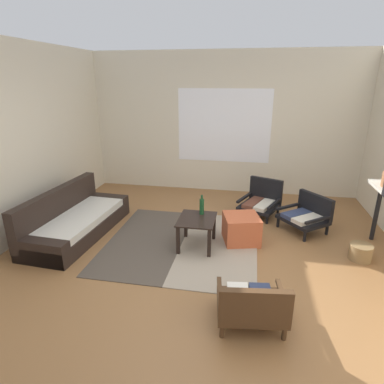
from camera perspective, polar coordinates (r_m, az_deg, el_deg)
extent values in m
plane|color=olive|center=(4.02, 0.93, -13.45)|extent=(7.80, 7.80, 0.00)
cube|color=beige|center=(6.47, 5.71, 11.90)|extent=(5.60, 0.12, 2.70)
cube|color=white|center=(6.41, 5.65, 11.55)|extent=(1.80, 0.01, 1.40)
cube|color=beige|center=(4.93, -30.67, 6.98)|extent=(0.12, 6.60, 2.70)
cube|color=#4C4238|center=(4.71, -7.94, -8.32)|extent=(1.03, 2.10, 0.01)
cube|color=gray|center=(4.51, 4.78, -9.50)|extent=(1.03, 2.10, 0.01)
cube|color=black|center=(5.07, -19.29, -5.93)|extent=(0.85, 1.90, 0.22)
cube|color=beige|center=(4.99, -19.20, -4.33)|extent=(0.74, 1.71, 0.10)
cube|color=black|center=(5.13, -22.55, -2.57)|extent=(0.25, 1.86, 0.57)
cube|color=black|center=(5.70, -14.86, -2.05)|extent=(0.75, 0.22, 0.32)
cube|color=black|center=(4.46, -25.19, -9.59)|extent=(0.75, 0.22, 0.32)
cube|color=black|center=(4.32, 0.87, -4.83)|extent=(0.49, 0.58, 0.02)
cube|color=black|center=(4.67, -1.10, -5.75)|extent=(0.04, 0.04, 0.40)
cube|color=black|center=(4.61, 3.91, -6.13)|extent=(0.04, 0.04, 0.40)
cube|color=black|center=(4.23, -2.48, -8.55)|extent=(0.04, 0.04, 0.40)
cube|color=black|center=(4.17, 3.07, -9.03)|extent=(0.04, 0.04, 0.40)
cylinder|color=black|center=(5.27, 13.11, -4.82)|extent=(0.04, 0.04, 0.13)
cylinder|color=black|center=(5.44, 8.29, -3.72)|extent=(0.04, 0.04, 0.13)
cylinder|color=black|center=(5.72, 14.96, -3.03)|extent=(0.04, 0.04, 0.13)
cylinder|color=black|center=(5.88, 10.46, -2.07)|extent=(0.04, 0.04, 0.13)
cube|color=black|center=(5.54, 11.77, -2.52)|extent=(0.76, 0.77, 0.05)
cube|color=beige|center=(5.47, 12.70, -2.26)|extent=(0.38, 0.56, 0.06)
cube|color=brown|center=(5.54, 10.78, -1.85)|extent=(0.38, 0.56, 0.06)
cube|color=black|center=(5.70, 12.95, 0.43)|extent=(0.55, 0.29, 0.40)
cube|color=black|center=(5.42, 14.45, -1.95)|extent=(0.27, 0.56, 0.04)
cube|color=black|center=(5.59, 9.35, -0.89)|extent=(0.27, 0.56, 0.04)
cylinder|color=#472D19|center=(3.48, 5.07, -18.11)|extent=(0.04, 0.04, 0.13)
cylinder|color=#472D19|center=(3.55, 14.39, -17.94)|extent=(0.04, 0.04, 0.13)
cylinder|color=#472D19|center=(3.13, 5.32, -23.25)|extent=(0.04, 0.04, 0.13)
cylinder|color=#472D19|center=(3.20, 16.01, -22.90)|extent=(0.04, 0.04, 0.13)
cube|color=#472D19|center=(3.27, 10.32, -19.28)|extent=(0.69, 0.62, 0.05)
cube|color=silver|center=(3.24, 8.31, -18.33)|extent=(0.27, 0.50, 0.06)
cube|color=#2D3856|center=(3.27, 12.35, -18.24)|extent=(0.27, 0.50, 0.06)
cube|color=#472D19|center=(2.96, 11.11, -19.31)|extent=(0.63, 0.15, 0.33)
cube|color=#472D19|center=(3.17, 4.93, -17.70)|extent=(0.11, 0.54, 0.04)
cube|color=#472D19|center=(3.25, 15.83, -17.48)|extent=(0.11, 0.54, 0.04)
cylinder|color=black|center=(4.86, 19.32, -7.42)|extent=(0.04, 0.04, 0.16)
cylinder|color=black|center=(5.20, 14.99, -5.20)|extent=(0.04, 0.04, 0.16)
cylinder|color=black|center=(5.18, 22.75, -6.17)|extent=(0.04, 0.04, 0.16)
cylinder|color=black|center=(5.50, 18.45, -4.17)|extent=(0.04, 0.04, 0.16)
cube|color=black|center=(5.14, 18.98, -4.64)|extent=(0.80, 0.82, 0.05)
cube|color=beige|center=(5.04, 19.79, -4.54)|extent=(0.50, 0.46, 0.06)
cube|color=#2D3856|center=(5.17, 18.03, -3.72)|extent=(0.50, 0.46, 0.06)
cube|color=black|center=(5.23, 20.98, -2.16)|extent=(0.45, 0.53, 0.33)
cube|color=black|center=(4.92, 21.57, -4.57)|extent=(0.44, 0.37, 0.04)
cube|color=black|center=(5.27, 16.85, -2.42)|extent=(0.44, 0.37, 0.04)
cube|color=#BC5633|center=(4.60, 8.69, -6.45)|extent=(0.58, 0.58, 0.39)
cylinder|color=black|center=(5.20, 29.87, -3.10)|extent=(0.06, 0.06, 0.84)
cylinder|color=#194723|center=(4.42, 1.74, -2.62)|extent=(0.06, 0.06, 0.22)
cylinder|color=#194723|center=(4.37, 1.75, -0.93)|extent=(0.03, 0.03, 0.06)
cylinder|color=olive|center=(4.68, 27.66, -9.40)|extent=(0.28, 0.28, 0.20)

